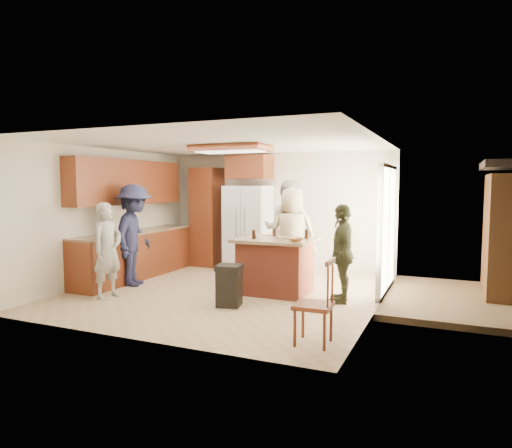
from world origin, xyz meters
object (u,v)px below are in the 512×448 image
at_px(person_side_right, 342,253).
at_px(person_front_left, 108,250).
at_px(refrigerator, 248,228).
at_px(spindle_chair, 315,305).
at_px(person_counter, 134,235).
at_px(kitchen_island, 275,265).
at_px(trash_bin, 229,285).
at_px(person_behind_right, 292,236).
at_px(person_behind_left, 288,230).

bearing_deg(person_side_right, person_front_left, -80.20).
bearing_deg(person_front_left, refrigerator, -13.86).
relative_size(refrigerator, spindle_chair, 1.81).
bearing_deg(person_counter, person_front_left, 174.52).
bearing_deg(person_front_left, person_counter, 16.26).
relative_size(person_front_left, kitchen_island, 1.21).
xyz_separation_m(person_front_left, person_counter, (-0.19, 0.92, 0.15)).
distance_m(person_side_right, trash_bin, 1.81).
bearing_deg(kitchen_island, person_behind_right, 86.39).
relative_size(person_behind_left, person_behind_right, 1.07).
bearing_deg(person_side_right, person_behind_left, -143.70).
distance_m(person_behind_right, trash_bin, 1.91).
height_order(person_front_left, spindle_chair, person_front_left).
bearing_deg(person_behind_left, person_behind_right, 110.16).
bearing_deg(person_behind_left, refrigerator, -36.35).
height_order(person_counter, spindle_chair, person_counter).
xyz_separation_m(person_behind_left, trash_bin, (-0.13, -2.25, -0.64)).
xyz_separation_m(person_front_left, refrigerator, (1.05, 3.16, 0.13)).
distance_m(person_counter, trash_bin, 2.37).
bearing_deg(person_behind_left, person_front_left, 41.50).
bearing_deg(trash_bin, person_behind_left, 86.68).
relative_size(person_front_left, spindle_chair, 1.55).
bearing_deg(spindle_chair, kitchen_island, 121.49).
bearing_deg(person_behind_right, person_side_right, 131.20).
height_order(person_front_left, person_counter, person_counter).
bearing_deg(spindle_chair, person_behind_left, 114.49).
bearing_deg(spindle_chair, person_behind_right, 113.77).
bearing_deg(person_behind_left, kitchen_island, 91.45).
distance_m(person_behind_left, person_side_right, 1.94).
distance_m(person_behind_right, refrigerator, 1.72).
height_order(person_front_left, trash_bin, person_front_left).
distance_m(person_behind_right, kitchen_island, 0.84).
bearing_deg(person_counter, person_behind_right, -82.73).
height_order(refrigerator, kitchen_island, refrigerator).
height_order(person_behind_left, trash_bin, person_behind_left).
distance_m(refrigerator, spindle_chair, 4.74).
bearing_deg(person_counter, person_side_right, -102.51).
xyz_separation_m(person_side_right, spindle_chair, (0.14, -1.99, -0.31)).
height_order(person_behind_left, refrigerator, person_behind_left).
xyz_separation_m(person_behind_left, refrigerator, (-1.11, 0.58, -0.06)).
height_order(person_side_right, refrigerator, refrigerator).
relative_size(person_behind_left, kitchen_island, 1.50).
xyz_separation_m(person_behind_left, kitchen_island, (0.21, -1.20, -0.48)).
bearing_deg(refrigerator, spindle_chair, -56.19).
relative_size(person_behind_right, person_side_right, 1.16).
distance_m(person_behind_left, kitchen_island, 1.31).
bearing_deg(person_behind_left, trash_bin, 78.13).
xyz_separation_m(person_behind_left, person_behind_right, (0.26, -0.47, -0.06)).
height_order(person_front_left, person_behind_left, person_behind_left).
relative_size(person_side_right, trash_bin, 2.44).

